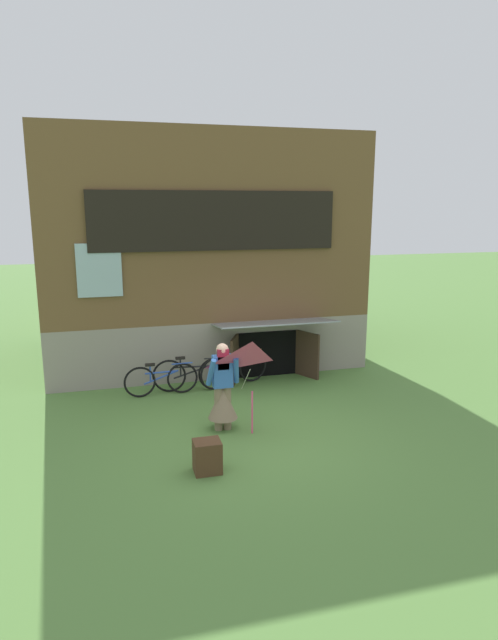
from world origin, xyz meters
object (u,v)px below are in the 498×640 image
kite (252,366)px  bicycle_yellow (234,369)px  person (223,394)px  bicycle_black (192,374)px  wooden_crate (207,456)px  bicycle_blue (161,379)px

kite → bicycle_yellow: size_ratio=0.99×
bicycle_yellow → kite: bearing=-115.9°
person → bicycle_black: person is taller
wooden_crate → bicycle_black: bearing=84.5°
bicycle_black → wooden_crate: size_ratio=3.40×
person → bicycle_blue: (-0.87, 2.04, -0.31)m
bicycle_yellow → bicycle_black: bearing=168.6°
kite → bicycle_black: size_ratio=0.97×
bicycle_blue → wooden_crate: 3.49m
bicycle_blue → wooden_crate: bicycle_blue is taller
person → kite: 0.92m
bicycle_blue → bicycle_black: bearing=5.7°
bicycle_yellow → wooden_crate: size_ratio=3.32×
person → wooden_crate: bearing=-107.5°
bicycle_black → bicycle_blue: bicycle_black is taller
bicycle_blue → wooden_crate: (0.31, -3.48, -0.10)m
bicycle_blue → wooden_crate: size_ratio=3.15×
kite → bicycle_blue: kite is taller
bicycle_black → person: bearing=-77.2°
bicycle_yellow → bicycle_blue: 1.62m
bicycle_yellow → bicycle_blue: (-1.61, -0.21, -0.03)m
kite → wooden_crate: 1.67m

